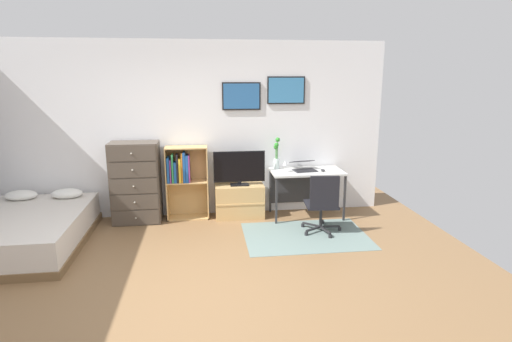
{
  "coord_description": "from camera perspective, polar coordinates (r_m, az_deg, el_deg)",
  "views": [
    {
      "loc": [
        0.21,
        -3.97,
        2.17
      ],
      "look_at": [
        0.91,
        1.5,
        0.89
      ],
      "focal_mm": 28.8,
      "sensor_mm": 36.0,
      "label": 1
    }
  ],
  "objects": [
    {
      "name": "television",
      "position": [
        6.29,
        -2.33,
        0.35
      ],
      "size": [
        0.79,
        0.16,
        0.53
      ],
      "color": "black",
      "rests_on": "tv_stand"
    },
    {
      "name": "desk",
      "position": [
        6.5,
        6.88,
        -0.93
      ],
      "size": [
        1.11,
        0.62,
        0.74
      ],
      "color": "silver",
      "rests_on": "ground_plane"
    },
    {
      "name": "computer_mouse",
      "position": [
        6.38,
        9.28,
        0.11
      ],
      "size": [
        0.06,
        0.1,
        0.03
      ],
      "primitive_type": "ellipsoid",
      "color": "#262628",
      "rests_on": "desk"
    },
    {
      "name": "tv_stand",
      "position": [
        6.45,
        -2.31,
        -4.16
      ],
      "size": [
        0.75,
        0.41,
        0.52
      ],
      "color": "tan",
      "rests_on": "ground_plane"
    },
    {
      "name": "laptop",
      "position": [
        6.42,
        6.61,
        0.67
      ],
      "size": [
        0.39,
        0.42,
        0.15
      ],
      "rotation": [
        0.0,
        0.0,
        0.14
      ],
      "color": "#333338",
      "rests_on": "desk"
    },
    {
      "name": "dresser",
      "position": [
        6.4,
        -16.32,
        -1.55
      ],
      "size": [
        0.71,
        0.46,
        1.22
      ],
      "color": "#4C4238",
      "rests_on": "ground_plane"
    },
    {
      "name": "office_chair",
      "position": [
        5.78,
        9.23,
        -4.31
      ],
      "size": [
        0.57,
        0.58,
        0.86
      ],
      "rotation": [
        0.0,
        0.0,
        -0.09
      ],
      "color": "#232326",
      "rests_on": "ground_plane"
    },
    {
      "name": "wine_glass",
      "position": [
        6.24,
        4.06,
        1.07
      ],
      "size": [
        0.07,
        0.07,
        0.18
      ],
      "color": "silver",
      "rests_on": "desk"
    },
    {
      "name": "wall_back_with_posters",
      "position": [
        6.45,
        -9.05,
        5.69
      ],
      "size": [
        6.12,
        0.09,
        2.7
      ],
      "color": "white",
      "rests_on": "ground_plane"
    },
    {
      "name": "bed",
      "position": [
        6.13,
        -29.3,
        -7.2
      ],
      "size": [
        1.46,
        2.03,
        0.56
      ],
      "rotation": [
        0.0,
        0.0,
        0.01
      ],
      "color": "brown",
      "rests_on": "ground_plane"
    },
    {
      "name": "bamboo_vase",
      "position": [
        6.44,
        2.88,
        2.24
      ],
      "size": [
        0.1,
        0.1,
        0.5
      ],
      "color": "silver",
      "rests_on": "desk"
    },
    {
      "name": "area_rug",
      "position": [
        5.82,
        6.92,
        -8.89
      ],
      "size": [
        1.7,
        1.2,
        0.01
      ],
      "primitive_type": "cube",
      "color": "slate",
      "rests_on": "ground_plane"
    },
    {
      "name": "bookshelf",
      "position": [
        6.38,
        -9.99,
        -0.74
      ],
      "size": [
        0.63,
        0.3,
        1.13
      ],
      "color": "tan",
      "rests_on": "ground_plane"
    },
    {
      "name": "ground_plane",
      "position": [
        4.53,
        -9.45,
        -15.75
      ],
      "size": [
        7.2,
        7.2,
        0.0
      ],
      "primitive_type": "plane",
      "color": "brown"
    }
  ]
}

